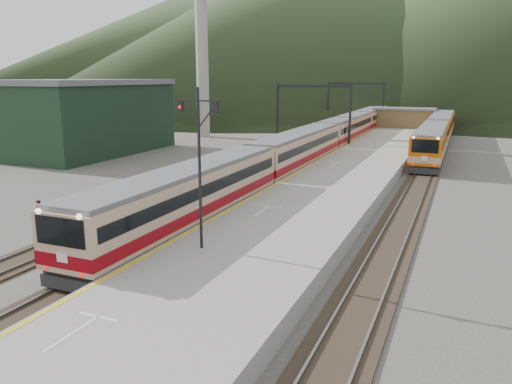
% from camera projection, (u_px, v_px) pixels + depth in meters
% --- Properties ---
extents(track_main, '(2.60, 200.00, 0.23)m').
position_uv_depth(track_main, '(296.00, 171.00, 47.96)').
color(track_main, black).
rests_on(track_main, ground).
extents(track_far, '(2.60, 200.00, 0.23)m').
position_uv_depth(track_far, '(248.00, 167.00, 49.84)').
color(track_far, black).
rests_on(track_far, ground).
extents(track_second, '(2.60, 200.00, 0.23)m').
position_uv_depth(track_second, '(421.00, 180.00, 43.62)').
color(track_second, black).
rests_on(track_second, ground).
extents(platform, '(8.00, 100.00, 1.00)m').
position_uv_depth(platform, '(349.00, 175.00, 43.95)').
color(platform, gray).
rests_on(platform, ground).
extents(gantry_near, '(9.55, 0.25, 8.00)m').
position_uv_depth(gantry_near, '(313.00, 104.00, 61.26)').
color(gantry_near, black).
rests_on(gantry_near, ground).
extents(gantry_far, '(9.55, 0.25, 8.00)m').
position_uv_depth(gantry_far, '(355.00, 97.00, 83.72)').
color(gantry_far, black).
rests_on(gantry_far, ground).
extents(warehouse, '(14.50, 20.50, 8.60)m').
position_uv_depth(warehouse, '(78.00, 116.00, 59.35)').
color(warehouse, black).
rests_on(warehouse, ground).
extents(smokestack, '(1.80, 1.80, 30.00)m').
position_uv_depth(smokestack, '(202.00, 34.00, 72.64)').
color(smokestack, '#9E998E').
rests_on(smokestack, ground).
extents(station_shed, '(9.40, 4.40, 3.10)m').
position_uv_depth(station_shed, '(405.00, 118.00, 79.42)').
color(station_shed, brown).
rests_on(station_shed, platform).
extents(hill_a, '(180.00, 180.00, 60.00)m').
position_uv_depth(hill_a, '(321.00, 20.00, 191.03)').
color(hill_a, '#324724').
rests_on(hill_a, ground).
extents(hill_d, '(200.00, 200.00, 55.00)m').
position_uv_depth(hill_d, '(201.00, 41.00, 266.66)').
color(hill_d, '#324724').
rests_on(hill_d, ground).
extents(main_train, '(3.02, 103.56, 3.69)m').
position_uv_depth(main_train, '(346.00, 129.00, 66.76)').
color(main_train, tan).
rests_on(main_train, track_main).
extents(second_train, '(2.86, 38.90, 3.49)m').
position_uv_depth(second_train, '(437.00, 134.00, 62.43)').
color(second_train, '#CD5804').
rests_on(second_train, track_second).
extents(signal_mast, '(2.20, 0.25, 7.48)m').
position_uv_depth(signal_mast, '(199.00, 153.00, 22.64)').
color(signal_mast, black).
rests_on(signal_mast, platform).
extents(short_signal_b, '(0.25, 0.21, 2.27)m').
position_uv_depth(short_signal_b, '(204.00, 179.00, 37.19)').
color(short_signal_b, black).
rests_on(short_signal_b, ground).
extents(short_signal_c, '(0.26, 0.22, 2.27)m').
position_uv_depth(short_signal_c, '(39.00, 215.00, 27.63)').
color(short_signal_c, black).
rests_on(short_signal_c, ground).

